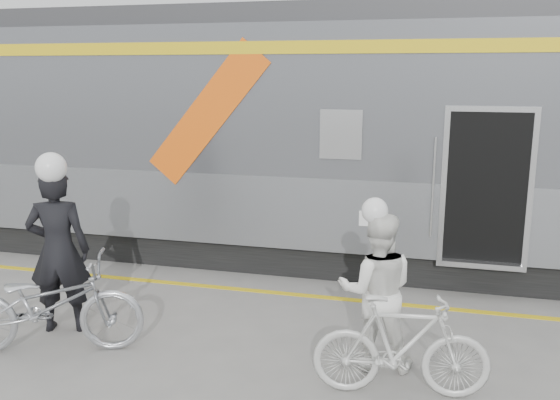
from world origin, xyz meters
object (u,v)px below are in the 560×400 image
(bicycle_left, at_px, (48,305))
(woman, at_px, (377,291))
(man, at_px, (58,250))
(bicycle_right, at_px, (401,346))

(bicycle_left, height_order, woman, woman)
(man, xyz_separation_m, bicycle_right, (4.11, -0.53, -0.50))
(man, relative_size, woman, 1.19)
(bicycle_left, bearing_deg, bicycle_right, -108.08)
(bicycle_right, bearing_deg, woman, 21.03)
(woman, relative_size, bicycle_right, 0.99)
(bicycle_left, xyz_separation_m, bicycle_right, (3.91, 0.02, -0.04))
(man, bearing_deg, woman, 161.93)
(man, distance_m, woman, 3.81)
(bicycle_left, bearing_deg, woman, -99.39)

